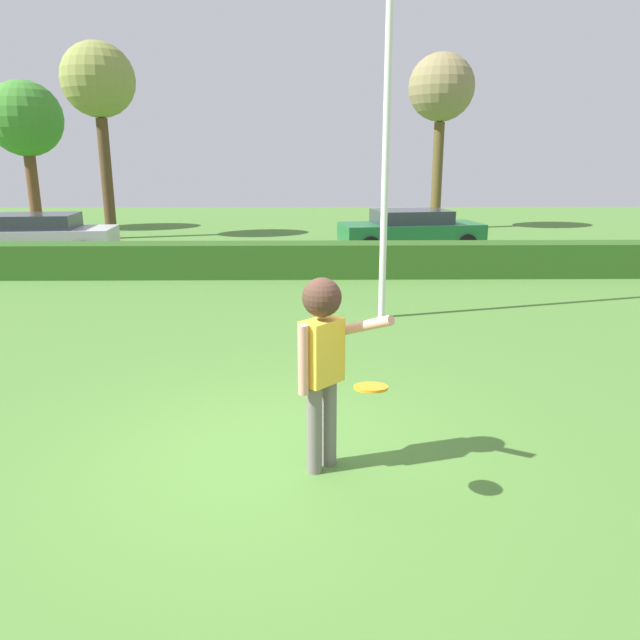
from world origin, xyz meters
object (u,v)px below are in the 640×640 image
person (323,350)px  parked_car_silver (36,234)px  bare_elm_tree (441,91)px  birch_tree (25,120)px  parked_car_green (411,229)px  frisbee (371,387)px  willow_tree (98,84)px  lamppost (387,89)px

person → parked_car_silver: 14.44m
bare_elm_tree → birch_tree: (-15.69, -0.16, -1.09)m
parked_car_silver → parked_car_green: bearing=6.4°
frisbee → parked_car_green: size_ratio=0.06×
person → birch_tree: (-10.82, 19.10, 2.96)m
person → frisbee: person is taller
willow_tree → birch_tree: 4.58m
person → bare_elm_tree: 20.27m
bare_elm_tree → birch_tree: bare_elm_tree is taller
willow_tree → birch_tree: willow_tree is taller
frisbee → lamppost: lamppost is taller
bare_elm_tree → parked_car_silver: bearing=-150.7°
parked_car_green → bare_elm_tree: bare_elm_tree is taller
parked_car_silver → birch_tree: (-3.02, 6.96, 3.42)m
person → parked_car_silver: person is taller
lamppost → bare_elm_tree: 14.34m
bare_elm_tree → parked_car_green: bearing=-108.1°
person → lamppost: 6.21m
parked_car_silver → willow_tree: willow_tree is taller
parked_car_green → willow_tree: (-10.07, 3.23, 4.45)m
bare_elm_tree → birch_tree: 15.73m
parked_car_silver → willow_tree: 6.32m
frisbee → willow_tree: willow_tree is taller
willow_tree → person: bearing=-66.7°
parked_car_silver → birch_tree: size_ratio=0.78×
lamppost → parked_car_silver: lamppost is taller
birch_tree → frisbee: bearing=-60.5°
person → parked_car_silver: bearing=122.7°
person → lamppost: (1.17, 5.46, 2.72)m
person → parked_car_green: size_ratio=0.41×
lamppost → parked_car_green: bearing=77.3°
parked_car_silver → birch_tree: bearing=113.4°
lamppost → parked_car_green: (1.77, 7.87, -3.18)m
parked_car_silver → parked_car_green: 10.81m
parked_car_silver → lamppost: bearing=-36.6°
parked_car_silver → bare_elm_tree: bare_elm_tree is taller
birch_tree → bare_elm_tree: bearing=0.6°
lamppost → person: bearing=-102.1°
lamppost → birch_tree: lamppost is taller
parked_car_silver → parked_car_green: same height
person → willow_tree: (-7.14, 16.57, 3.99)m
frisbee → birch_tree: (-11.18, 19.76, 3.06)m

